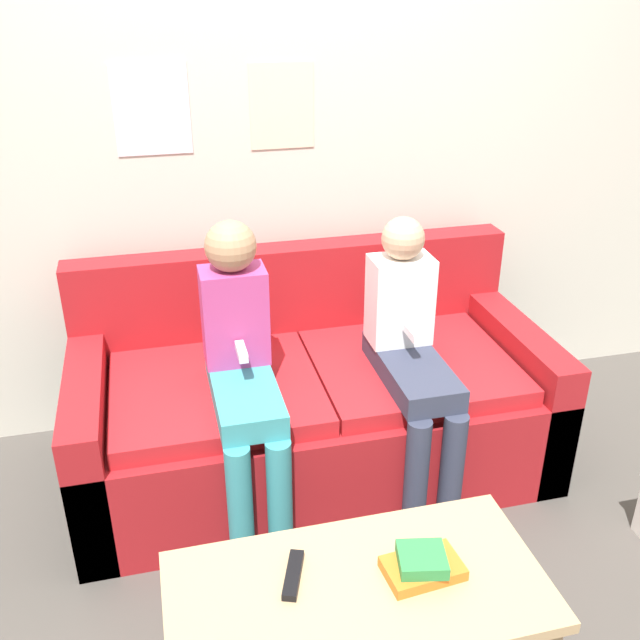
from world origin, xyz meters
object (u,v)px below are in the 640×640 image
person_right (411,350)px  tv_remote (293,575)px  coffee_table (357,598)px  person_left (242,362)px  couch (312,404)px

person_right → tv_remote: size_ratio=6.35×
coffee_table → person_right: size_ratio=0.95×
person_left → tv_remote: size_ratio=6.57×
person_left → person_right: size_ratio=1.03×
person_right → tv_remote: bearing=-128.2°
coffee_table → person_left: bearing=101.2°
couch → person_right: person_right is taller
couch → person_right: (0.34, -0.21, 0.33)m
tv_remote → coffee_table: bearing=-3.3°
couch → person_left: person_left is taller
person_right → tv_remote: person_right is taller
couch → coffee_table: couch is taller
couch → coffee_table: bearing=-96.9°
coffee_table → tv_remote: tv_remote is taller
couch → person_right: 0.52m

